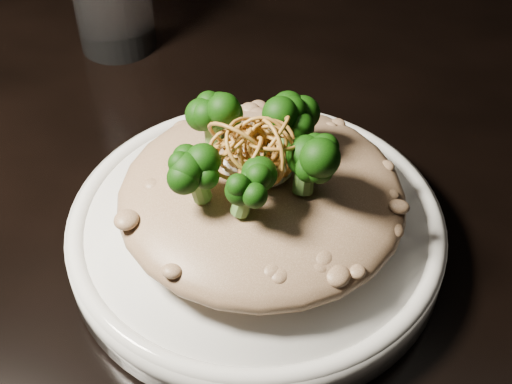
% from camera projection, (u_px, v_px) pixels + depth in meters
% --- Properties ---
extents(table, '(1.10, 0.80, 0.75)m').
position_uv_depth(table, '(178.00, 237.00, 0.65)').
color(table, black).
rests_on(table, ground).
extents(plate, '(0.27, 0.27, 0.03)m').
position_uv_depth(plate, '(256.00, 232.00, 0.52)').
color(plate, white).
rests_on(plate, table).
extents(risotto, '(0.20, 0.20, 0.04)m').
position_uv_depth(risotto, '(261.00, 196.00, 0.50)').
color(risotto, brown).
rests_on(risotto, plate).
extents(broccoli, '(0.13, 0.13, 0.05)m').
position_uv_depth(broccoli, '(252.00, 143.00, 0.47)').
color(broccoli, black).
rests_on(broccoli, risotto).
extents(cheese, '(0.05, 0.05, 0.01)m').
position_uv_depth(cheese, '(258.00, 163.00, 0.48)').
color(cheese, white).
rests_on(cheese, risotto).
extents(shallots, '(0.06, 0.06, 0.04)m').
position_uv_depth(shallots, '(254.00, 139.00, 0.46)').
color(shallots, brown).
rests_on(shallots, cheese).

